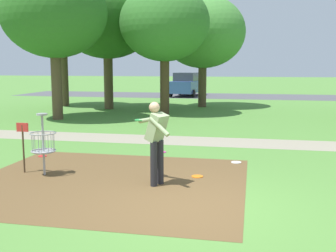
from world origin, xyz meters
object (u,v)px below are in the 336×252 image
frisbee_by_tee (43,156)px  tree_mid_center (63,27)px  frisbee_far_right (236,162)px  tree_far_left (165,23)px  frisbee_scattered_a (162,152)px  disc_golf_basket (41,142)px  parked_car_leftmost (186,84)px  tree_near_left (203,32)px  player_foreground_watching (156,138)px  tree_mid_left (54,13)px  frisbee_far_left (197,176)px  tree_far_center (107,16)px

frisbee_by_tee → tree_mid_center: (-5.50, 13.07, 4.65)m
frisbee_far_right → tree_far_left: bearing=111.8°
frisbee_far_right → frisbee_scattered_a: 2.26m
disc_golf_basket → frisbee_by_tee: disc_golf_basket is taller
disc_golf_basket → parked_car_leftmost: bearing=91.3°
disc_golf_basket → frisbee_by_tee: bearing=118.1°
frisbee_scattered_a → tree_mid_center: (-8.55, 11.92, 4.65)m
tree_near_left → player_foreground_watching: bearing=-86.5°
player_foreground_watching → frisbee_scattered_a: 3.33m
tree_mid_left → tree_far_left: tree_mid_left is taller
tree_near_left → tree_mid_center: 8.20m
disc_golf_basket → frisbee_far_left: bearing=8.3°
frisbee_by_tee → tree_near_left: 15.01m
disc_golf_basket → player_foreground_watching: bearing=-5.5°
disc_golf_basket → tree_mid_center: 16.58m
disc_golf_basket → frisbee_scattered_a: bearing=53.3°
frisbee_scattered_a → tree_near_left: size_ratio=0.04×
parked_car_leftmost → tree_near_left: bearing=-74.7°
frisbee_by_tee → tree_near_left: size_ratio=0.04×
disc_golf_basket → tree_near_left: size_ratio=0.22×
player_foreground_watching → frisbee_far_right: player_foreground_watching is taller
disc_golf_basket → tree_far_left: (0.31, 11.85, 3.68)m
frisbee_far_right → parked_car_leftmost: (-4.76, 22.00, 0.91)m
disc_golf_basket → tree_far_left: bearing=88.5°
frisbee_by_tee → frisbee_far_left: bearing=-15.5°
frisbee_by_tee → parked_car_leftmost: parked_car_leftmost is taller
frisbee_far_right → tree_mid_center: 17.26m
tree_near_left → tree_mid_left: bearing=-129.6°
disc_golf_basket → player_foreground_watching: (2.70, -0.26, 0.23)m
frisbee_far_right → frisbee_scattered_a: size_ratio=1.14×
player_foreground_watching → frisbee_by_tee: size_ratio=7.67×
tree_mid_left → frisbee_by_tee: bearing=-66.7°
frisbee_scattered_a → tree_far_left: size_ratio=0.04×
disc_golf_basket → parked_car_leftmost: (-0.53, 24.03, 0.17)m
tree_near_left → parked_car_leftmost: (-2.23, 8.17, -3.37)m
frisbee_by_tee → frisbee_far_left: same height
player_foreground_watching → frisbee_far_right: bearing=56.1°
tree_far_left → parked_car_leftmost: (-0.84, 12.18, -3.52)m
frisbee_by_tee → frisbee_scattered_a: size_ratio=1.00×
disc_golf_basket → player_foreground_watching: 2.72m
player_foreground_watching → tree_mid_center: 17.97m
tree_far_left → parked_car_leftmost: 12.71m
tree_mid_left → player_foreground_watching: bearing=-53.8°
frisbee_scattered_a → parked_car_leftmost: 21.35m
parked_car_leftmost → tree_mid_center: bearing=-122.5°
frisbee_far_left → frisbee_scattered_a: 2.70m
frisbee_scattered_a → tree_mid_left: tree_mid_left is taller
parked_car_leftmost → frisbee_by_tee: bearing=-91.0°
frisbee_scattered_a → player_foreground_watching: bearing=-79.8°
frisbee_by_tee → tree_far_center: tree_far_center is taller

